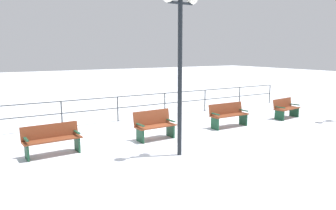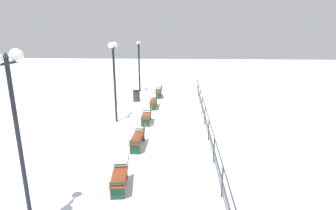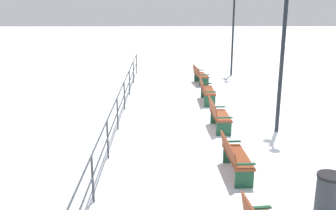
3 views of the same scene
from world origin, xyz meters
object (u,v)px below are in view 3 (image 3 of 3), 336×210
object	(u,v)px
bench_third	(218,115)
trash_bin	(329,194)
lamppost_middle	(285,25)
bench_fourth	(206,90)
bench_fifth	(200,75)
bench_second	(235,157)
lamppost_far	(234,6)

from	to	relation	value
bench_third	trash_bin	size ratio (longest dim) A/B	1.69
lamppost_middle	bench_fourth	bearing A→B (deg)	118.38
bench_fifth	bench_fourth	bearing A→B (deg)	-98.46
bench_second	trash_bin	size ratio (longest dim) A/B	1.94
trash_bin	bench_fourth	bearing A→B (deg)	100.64
bench_second	bench_fifth	size ratio (longest dim) A/B	1.13
bench_third	trash_bin	world-z (taller)	bench_third
bench_third	bench_fourth	distance (m)	3.29
bench_second	lamppost_far	bearing A→B (deg)	78.31
bench_fifth	bench_second	bearing A→B (deg)	-97.89
bench_second	bench_fourth	distance (m)	6.58
bench_third	lamppost_middle	xyz separation A→B (m)	(1.83, -0.20, 2.81)
lamppost_middle	trash_bin	world-z (taller)	lamppost_middle
bench_fourth	lamppost_middle	distance (m)	4.85
trash_bin	bench_second	bearing A→B (deg)	131.46
bench_fourth	bench_second	bearing A→B (deg)	-89.89
lamppost_middle	lamppost_far	bearing A→B (deg)	90.00
lamppost_far	bench_fourth	bearing A→B (deg)	-109.48
bench_fourth	bench_third	bearing A→B (deg)	-89.13
trash_bin	lamppost_far	bearing A→B (deg)	88.66
bench_second	trash_bin	bearing A→B (deg)	-51.31
lamppost_far	bench_third	bearing A→B (deg)	-102.01
bench_second	lamppost_middle	world-z (taller)	lamppost_middle
bench_third	trash_bin	xyz separation A→B (m)	(1.51, -5.04, -0.06)
bench_fifth	trash_bin	size ratio (longest dim) A/B	1.71
bench_fifth	trash_bin	distance (m)	11.72
bench_fifth	lamppost_middle	bearing A→B (deg)	-82.51
bench_second	lamppost_middle	xyz separation A→B (m)	(1.87, 3.09, 2.82)
lamppost_far	trash_bin	size ratio (longest dim) A/B	5.50
bench_fourth	lamppost_middle	size ratio (longest dim) A/B	0.37
lamppost_far	bench_fifth	bearing A→B (deg)	-131.97
bench_second	trash_bin	world-z (taller)	bench_second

